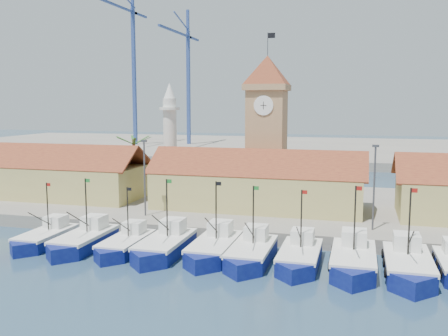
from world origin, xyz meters
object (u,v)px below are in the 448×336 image
(boat_0, at_px, (44,239))
(clock_tower, at_px, (267,124))
(minaret, at_px, (170,137))
(boat_5, at_px, (251,255))

(boat_0, xyz_separation_m, clock_tower, (19.12, 23.75, 11.25))
(boat_0, xyz_separation_m, minaret, (4.12, 25.76, 9.02))
(boat_0, relative_size, clock_tower, 0.40)
(boat_5, bearing_deg, minaret, 125.02)
(boat_0, distance_m, boat_5, 22.07)
(boat_0, relative_size, boat_5, 0.92)
(clock_tower, bearing_deg, minaret, 172.39)
(boat_5, distance_m, clock_tower, 26.29)
(minaret, bearing_deg, clock_tower, -7.61)
(boat_0, height_order, clock_tower, clock_tower)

